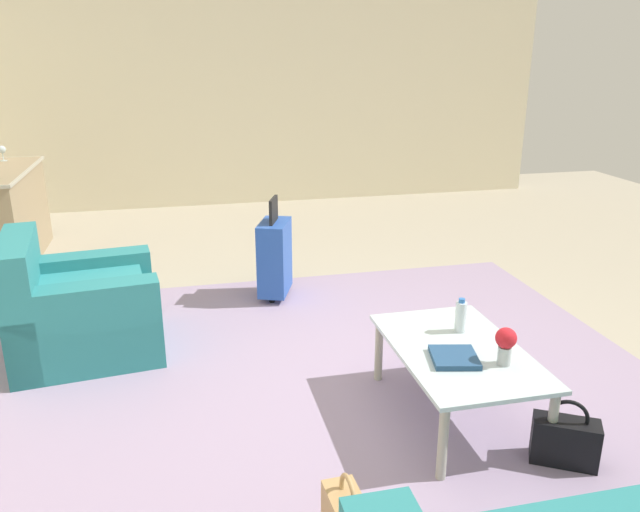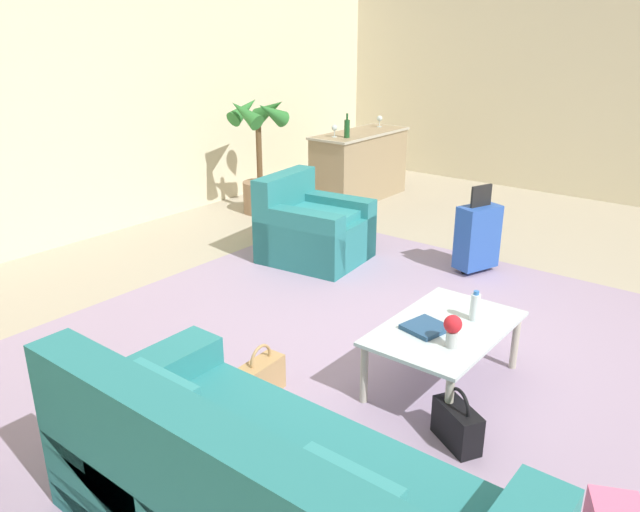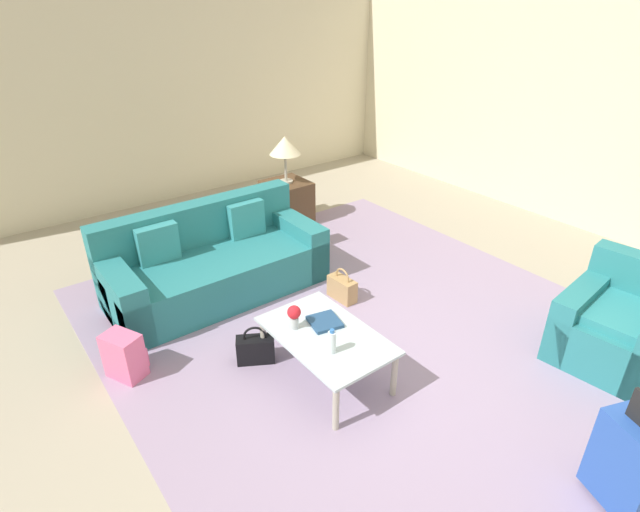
{
  "view_description": "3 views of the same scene",
  "coord_description": "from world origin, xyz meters",
  "px_view_note": "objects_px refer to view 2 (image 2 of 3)",
  "views": [
    {
      "loc": [
        -3.22,
        0.93,
        1.99
      ],
      "look_at": [
        -0.18,
        0.23,
        0.94
      ],
      "focal_mm": 35.0,
      "sensor_mm": 36.0,
      "label": 1
    },
    {
      "loc": [
        -3.7,
        -2.07,
        2.24
      ],
      "look_at": [
        -0.63,
        0.34,
        0.78
      ],
      "focal_mm": 35.0,
      "sensor_mm": 36.0,
      "label": 2
    },
    {
      "loc": [
        2.1,
        -2.46,
        2.81
      ],
      "look_at": [
        -0.99,
        -0.11,
        0.75
      ],
      "focal_mm": 28.0,
      "sensor_mm": 36.0,
      "label": 3
    }
  ],
  "objects_px": {
    "coffee_table": "(445,334)",
    "wine_glass_leftmost": "(334,128)",
    "coffee_table_book": "(425,327)",
    "wine_bottle_green": "(347,128)",
    "potted_palm": "(259,155)",
    "flower_vase": "(453,328)",
    "couch": "(266,511)",
    "handbag_tan": "(262,377)",
    "wine_glass_left_of_centre": "(380,119)",
    "bar_console": "(359,165)",
    "suitcase_blue": "(478,236)",
    "water_bottle": "(475,307)",
    "armchair": "(310,231)",
    "handbag_black": "(457,424)"
  },
  "relations": [
    {
      "from": "flower_vase",
      "to": "couch",
      "type": "bearing_deg",
      "value": 178.19
    },
    {
      "from": "potted_palm",
      "to": "flower_vase",
      "type": "bearing_deg",
      "value": -122.15
    },
    {
      "from": "coffee_table_book",
      "to": "bar_console",
      "type": "distance_m",
      "value": 4.71
    },
    {
      "from": "flower_vase",
      "to": "potted_palm",
      "type": "height_order",
      "value": "potted_palm"
    },
    {
      "from": "couch",
      "to": "coffee_table",
      "type": "height_order",
      "value": "couch"
    },
    {
      "from": "coffee_table",
      "to": "water_bottle",
      "type": "distance_m",
      "value": 0.27
    },
    {
      "from": "wine_bottle_green",
      "to": "handbag_tan",
      "type": "xyz_separation_m",
      "value": [
        -3.87,
        -2.14,
        -0.89
      ]
    },
    {
      "from": "coffee_table",
      "to": "handbag_tan",
      "type": "height_order",
      "value": "coffee_table"
    },
    {
      "from": "wine_glass_left_of_centre",
      "to": "wine_bottle_green",
      "type": "relative_size",
      "value": 0.51
    },
    {
      "from": "coffee_table_book",
      "to": "suitcase_blue",
      "type": "distance_m",
      "value": 2.21
    },
    {
      "from": "coffee_table",
      "to": "flower_vase",
      "type": "bearing_deg",
      "value": -145.71
    },
    {
      "from": "armchair",
      "to": "wine_glass_leftmost",
      "type": "relative_size",
      "value": 6.63
    },
    {
      "from": "couch",
      "to": "flower_vase",
      "type": "bearing_deg",
      "value": -1.81
    },
    {
      "from": "wine_glass_leftmost",
      "to": "couch",
      "type": "bearing_deg",
      "value": -145.92
    },
    {
      "from": "coffee_table",
      "to": "wine_glass_left_of_centre",
      "type": "distance_m",
      "value": 5.14
    },
    {
      "from": "couch",
      "to": "wine_bottle_green",
      "type": "bearing_deg",
      "value": 32.52
    },
    {
      "from": "handbag_tan",
      "to": "potted_palm",
      "type": "height_order",
      "value": "potted_palm"
    },
    {
      "from": "suitcase_blue",
      "to": "handbag_black",
      "type": "xyz_separation_m",
      "value": [
        -2.51,
        -1.06,
        -0.23
      ]
    },
    {
      "from": "suitcase_blue",
      "to": "flower_vase",
      "type": "bearing_deg",
      "value": -159.05
    },
    {
      "from": "wine_glass_left_of_centre",
      "to": "handbag_black",
      "type": "distance_m",
      "value": 5.79
    },
    {
      "from": "couch",
      "to": "bar_console",
      "type": "relative_size",
      "value": 1.44
    },
    {
      "from": "wine_glass_left_of_centre",
      "to": "suitcase_blue",
      "type": "xyz_separation_m",
      "value": [
        -2.02,
        -2.44,
        -0.65
      ]
    },
    {
      "from": "water_bottle",
      "to": "suitcase_blue",
      "type": "height_order",
      "value": "suitcase_blue"
    },
    {
      "from": "bar_console",
      "to": "wine_glass_left_of_centre",
      "type": "relative_size",
      "value": 9.87
    },
    {
      "from": "wine_glass_left_of_centre",
      "to": "potted_palm",
      "type": "relative_size",
      "value": 0.11
    },
    {
      "from": "armchair",
      "to": "flower_vase",
      "type": "relative_size",
      "value": 4.99
    },
    {
      "from": "couch",
      "to": "handbag_tan",
      "type": "distance_m",
      "value": 1.37
    },
    {
      "from": "potted_palm",
      "to": "water_bottle",
      "type": "bearing_deg",
      "value": -117.76
    },
    {
      "from": "wine_bottle_green",
      "to": "potted_palm",
      "type": "relative_size",
      "value": 0.21
    },
    {
      "from": "couch",
      "to": "wine_glass_leftmost",
      "type": "height_order",
      "value": "wine_glass_leftmost"
    },
    {
      "from": "armchair",
      "to": "handbag_black",
      "type": "xyz_separation_m",
      "value": [
        -1.8,
        -2.53,
        -0.16
      ]
    },
    {
      "from": "armchair",
      "to": "coffee_table",
      "type": "distance_m",
      "value": 2.52
    },
    {
      "from": "coffee_table_book",
      "to": "wine_bottle_green",
      "type": "distance_m",
      "value": 4.34
    },
    {
      "from": "water_bottle",
      "to": "armchair",
      "type": "bearing_deg",
      "value": 64.28
    },
    {
      "from": "armchair",
      "to": "wine_glass_leftmost",
      "type": "xyz_separation_m",
      "value": [
        1.69,
        0.97,
        0.72
      ]
    },
    {
      "from": "wine_glass_left_of_centre",
      "to": "suitcase_blue",
      "type": "bearing_deg",
      "value": -129.63
    },
    {
      "from": "wine_glass_leftmost",
      "to": "wine_glass_left_of_centre",
      "type": "distance_m",
      "value": 1.04
    },
    {
      "from": "coffee_table",
      "to": "coffee_table_book",
      "type": "bearing_deg",
      "value": 146.31
    },
    {
      "from": "flower_vase",
      "to": "bar_console",
      "type": "relative_size",
      "value": 0.13
    },
    {
      "from": "wine_glass_left_of_centre",
      "to": "suitcase_blue",
      "type": "relative_size",
      "value": 0.18
    },
    {
      "from": "wine_glass_left_of_centre",
      "to": "handbag_tan",
      "type": "height_order",
      "value": "wine_glass_left_of_centre"
    },
    {
      "from": "coffee_table",
      "to": "wine_glass_leftmost",
      "type": "height_order",
      "value": "wine_glass_leftmost"
    },
    {
      "from": "armchair",
      "to": "wine_glass_left_of_centre",
      "type": "height_order",
      "value": "wine_glass_left_of_centre"
    },
    {
      "from": "armchair",
      "to": "coffee_table_book",
      "type": "relative_size",
      "value": 4.17
    },
    {
      "from": "wine_glass_leftmost",
      "to": "wine_glass_left_of_centre",
      "type": "bearing_deg",
      "value": 0.22
    },
    {
      "from": "handbag_black",
      "to": "potted_palm",
      "type": "relative_size",
      "value": 0.25
    },
    {
      "from": "flower_vase",
      "to": "suitcase_blue",
      "type": "height_order",
      "value": "suitcase_blue"
    },
    {
      "from": "coffee_table_book",
      "to": "flower_vase",
      "type": "distance_m",
      "value": 0.27
    },
    {
      "from": "bar_console",
      "to": "suitcase_blue",
      "type": "height_order",
      "value": "bar_console"
    },
    {
      "from": "wine_glass_left_of_centre",
      "to": "handbag_tan",
      "type": "xyz_separation_m",
      "value": [
        -4.84,
        -2.29,
        -0.88
      ]
    }
  ]
}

